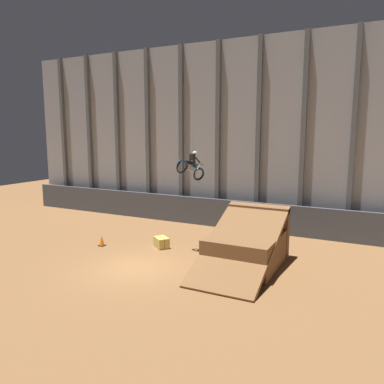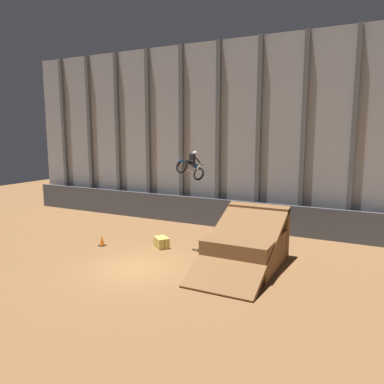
{
  "view_description": "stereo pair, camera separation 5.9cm",
  "coord_description": "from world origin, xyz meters",
  "px_view_note": "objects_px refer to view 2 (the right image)",
  "views": [
    {
      "loc": [
        9.74,
        -13.55,
        6.2
      ],
      "look_at": [
        0.51,
        4.79,
        2.93
      ],
      "focal_mm": 35.0,
      "sensor_mm": 36.0,
      "label": 1
    },
    {
      "loc": [
        9.8,
        -13.52,
        6.2
      ],
      "look_at": [
        0.51,
        4.79,
        2.93
      ],
      "focal_mm": 35.0,
      "sensor_mm": 36.0,
      "label": 2
    }
  ],
  "objects_px": {
    "traffic_cone_near_ramp": "(102,241)",
    "hay_bale_trackside": "(162,242)",
    "rider_bike_solo": "(191,166)",
    "dirt_ramp": "(247,245)"
  },
  "relations": [
    {
      "from": "traffic_cone_near_ramp",
      "to": "hay_bale_trackside",
      "type": "xyz_separation_m",
      "value": [
        3.11,
        1.23,
        -0.0
      ]
    },
    {
      "from": "traffic_cone_near_ramp",
      "to": "rider_bike_solo",
      "type": "bearing_deg",
      "value": 22.94
    },
    {
      "from": "rider_bike_solo",
      "to": "traffic_cone_near_ramp",
      "type": "relative_size",
      "value": 3.11
    },
    {
      "from": "dirt_ramp",
      "to": "rider_bike_solo",
      "type": "bearing_deg",
      "value": 163.04
    },
    {
      "from": "traffic_cone_near_ramp",
      "to": "hay_bale_trackside",
      "type": "relative_size",
      "value": 0.54
    },
    {
      "from": "dirt_ramp",
      "to": "traffic_cone_near_ramp",
      "type": "xyz_separation_m",
      "value": [
        -8.11,
        -0.86,
        -0.63
      ]
    },
    {
      "from": "dirt_ramp",
      "to": "rider_bike_solo",
      "type": "height_order",
      "value": "rider_bike_solo"
    },
    {
      "from": "rider_bike_solo",
      "to": "traffic_cone_near_ramp",
      "type": "bearing_deg",
      "value": -141.29
    },
    {
      "from": "rider_bike_solo",
      "to": "hay_bale_trackside",
      "type": "bearing_deg",
      "value": -138.31
    },
    {
      "from": "dirt_ramp",
      "to": "traffic_cone_near_ramp",
      "type": "relative_size",
      "value": 10.06
    }
  ]
}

